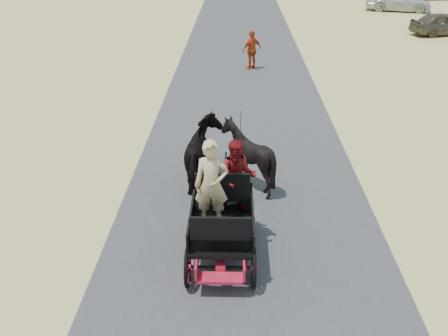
{
  "coord_description": "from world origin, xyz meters",
  "views": [
    {
      "loc": [
        -0.25,
        -7.65,
        6.19
      ],
      "look_at": [
        -0.5,
        2.26,
        1.2
      ],
      "focal_mm": 40.0,
      "sensor_mm": 36.0,
      "label": 1
    }
  ],
  "objects_px": {
    "car_a": "(443,24)",
    "pedestrian": "(252,50)",
    "horse_right": "(247,156)",
    "carriage": "(222,241)",
    "horse_left": "(204,155)",
    "car_c": "(398,1)"
  },
  "relations": [
    {
      "from": "pedestrian",
      "to": "car_a",
      "type": "height_order",
      "value": "pedestrian"
    },
    {
      "from": "carriage",
      "to": "pedestrian",
      "type": "distance_m",
      "value": 14.21
    },
    {
      "from": "car_a",
      "to": "pedestrian",
      "type": "bearing_deg",
      "value": 110.46
    },
    {
      "from": "carriage",
      "to": "horse_right",
      "type": "bearing_deg",
      "value": 79.61
    },
    {
      "from": "horse_left",
      "to": "carriage",
      "type": "bearing_deg",
      "value": 100.39
    },
    {
      "from": "carriage",
      "to": "car_a",
      "type": "xyz_separation_m",
      "value": [
        12.31,
        21.79,
        0.29
      ]
    },
    {
      "from": "carriage",
      "to": "horse_right",
      "type": "xyz_separation_m",
      "value": [
        0.55,
        3.0,
        0.49
      ]
    },
    {
      "from": "carriage",
      "to": "car_c",
      "type": "bearing_deg",
      "value": 68.19
    },
    {
      "from": "horse_left",
      "to": "car_a",
      "type": "bearing_deg",
      "value": -124.39
    },
    {
      "from": "car_c",
      "to": "carriage",
      "type": "bearing_deg",
      "value": 171.0
    },
    {
      "from": "carriage",
      "to": "car_a",
      "type": "height_order",
      "value": "car_a"
    },
    {
      "from": "carriage",
      "to": "horse_left",
      "type": "height_order",
      "value": "horse_left"
    },
    {
      "from": "car_a",
      "to": "horse_right",
      "type": "bearing_deg",
      "value": 134.6
    },
    {
      "from": "pedestrian",
      "to": "car_a",
      "type": "distance_m",
      "value": 13.69
    },
    {
      "from": "horse_left",
      "to": "horse_right",
      "type": "relative_size",
      "value": 1.18
    },
    {
      "from": "car_c",
      "to": "horse_left",
      "type": "bearing_deg",
      "value": 167.9
    },
    {
      "from": "horse_left",
      "to": "car_a",
      "type": "distance_m",
      "value": 22.77
    },
    {
      "from": "pedestrian",
      "to": "car_c",
      "type": "relative_size",
      "value": 0.37
    },
    {
      "from": "carriage",
      "to": "car_c",
      "type": "distance_m",
      "value": 32.54
    },
    {
      "from": "pedestrian",
      "to": "carriage",
      "type": "bearing_deg",
      "value": 49.65
    },
    {
      "from": "horse_right",
      "to": "pedestrian",
      "type": "bearing_deg",
      "value": -91.98
    },
    {
      "from": "carriage",
      "to": "horse_right",
      "type": "relative_size",
      "value": 1.41
    }
  ]
}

